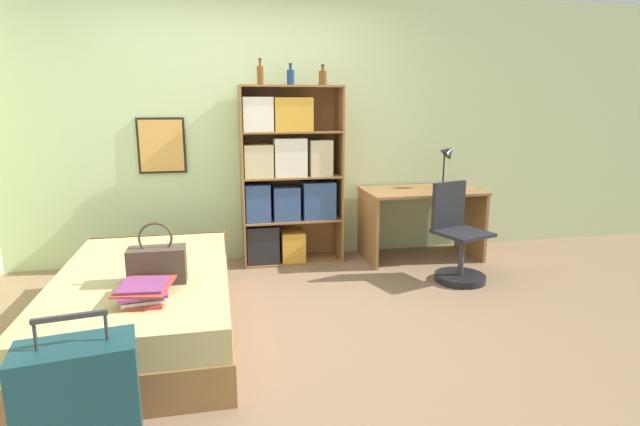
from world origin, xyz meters
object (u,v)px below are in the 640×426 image
object	(u,v)px
suitcase	(81,412)
desk_chair	(458,249)
handbag	(157,264)
desk	(421,210)
bookcase	(285,179)
bottle_brown	(291,77)
desk_lamp	(448,158)
bed	(145,302)
book_stack_on_bed	(145,291)
bottle_clear	(323,77)
bottle_green	(260,75)

from	to	relation	value
suitcase	desk_chair	world-z (taller)	desk_chair
handbag	desk	xyz separation A→B (m)	(2.40, 1.45, -0.07)
handbag	bookcase	xyz separation A→B (m)	(1.04, 1.60, 0.27)
handbag	desk_chair	bearing A→B (deg)	17.21
bottle_brown	desk_lamp	world-z (taller)	bottle_brown
bed	desk	distance (m)	2.82
handbag	book_stack_on_bed	world-z (taller)	handbag
bottle_clear	desk_chair	distance (m)	2.02
bookcase	bottle_clear	distance (m)	1.02
desk_lamp	desk_chair	bearing A→B (deg)	-106.96
desk_chair	suitcase	bearing A→B (deg)	-144.30
bed	bottle_green	size ratio (longest dim) A/B	8.46
bookcase	desk_lamp	distance (m)	1.67
bottle_green	desk_chair	distance (m)	2.39
bottle_clear	book_stack_on_bed	bearing A→B (deg)	-127.70
suitcase	bed	bearing A→B (deg)	86.79
bottle_brown	desk_chair	size ratio (longest dim) A/B	0.23
suitcase	bottle_clear	bearing A→B (deg)	59.55
book_stack_on_bed	bookcase	xyz separation A→B (m)	(1.09, 1.89, 0.34)
bottle_green	bottle_clear	distance (m)	0.59
bottle_green	bottle_clear	xyz separation A→B (m)	(0.59, -0.01, -0.02)
bookcase	handbag	bearing A→B (deg)	-123.12
suitcase	bottle_brown	xyz separation A→B (m)	(1.32, 2.78, 1.49)
book_stack_on_bed	desk_lamp	bearing A→B (deg)	33.63
bottle_brown	desk	xyz separation A→B (m)	(1.29, -0.18, -1.30)
bed	bottle_green	world-z (taller)	bottle_green
handbag	desk_lamp	size ratio (longest dim) A/B	0.87
book_stack_on_bed	bottle_clear	distance (m)	2.71
bookcase	desk	world-z (taller)	bookcase
bookcase	bottle_green	bearing A→B (deg)	179.30
bed	bottle_green	bearing A→B (deg)	55.24
bookcase	bottle_brown	bearing A→B (deg)	24.70
desk	desk_lamp	distance (m)	0.60
book_stack_on_bed	handbag	bearing A→B (deg)	81.33
bottle_green	desk_lamp	bearing A→B (deg)	-2.03
bookcase	desk_chair	xyz separation A→B (m)	(1.42, -0.84, -0.55)
bottle_clear	bed	bearing A→B (deg)	-138.39
handbag	desk_lamp	world-z (taller)	desk_lamp
bookcase	desk_chair	size ratio (longest dim) A/B	1.97
book_stack_on_bed	bottle_clear	world-z (taller)	bottle_clear
book_stack_on_bed	suitcase	bearing A→B (deg)	-100.41
bed	desk_chair	world-z (taller)	desk_chair
bed	suitcase	bearing A→B (deg)	-93.21
suitcase	bottle_clear	xyz separation A→B (m)	(1.62, 2.75, 1.48)
bookcase	bottle_brown	distance (m)	0.96
bottle_brown	bottle_clear	distance (m)	0.30
book_stack_on_bed	desk_lamp	world-z (taller)	desk_lamp
desk_lamp	bottle_clear	bearing A→B (deg)	177.29
bed	handbag	world-z (taller)	handbag
bookcase	bottle_green	xyz separation A→B (m)	(-0.22, 0.00, 0.97)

